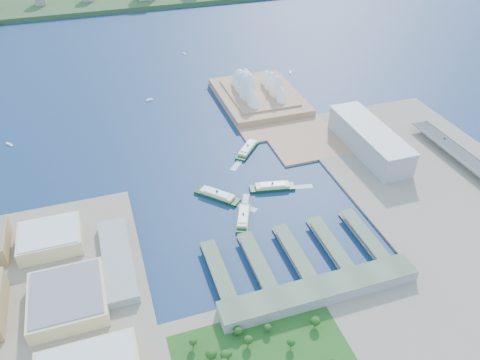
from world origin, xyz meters
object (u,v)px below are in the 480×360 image
object	(u,v)px
opera_house	(259,83)
ferry_c	(243,216)
ferry_b	(248,148)
car_c	(445,139)
ferry_d	(272,186)
ferry_a	(217,194)
toaster_building	(369,140)

from	to	relation	value
opera_house	ferry_c	xyz separation A→B (m)	(-123.08, -282.47, -27.08)
opera_house	ferry_b	world-z (taller)	opera_house
ferry_c	ferry_b	bearing A→B (deg)	-87.94
car_c	ferry_b	bearing A→B (deg)	163.31
opera_house	ferry_d	xyz separation A→B (m)	(-69.49, -238.53, -26.62)
ferry_a	car_c	world-z (taller)	car_c
toaster_building	car_c	size ratio (longest dim) A/B	36.01
toaster_building	ferry_b	distance (m)	169.81
ferry_a	ferry_d	size ratio (longest dim) A/B	1.03
ferry_b	ferry_d	distance (m)	94.64
toaster_building	ferry_d	size ratio (longest dim) A/B	2.72
opera_house	toaster_building	size ratio (longest dim) A/B	1.16
ferry_b	car_c	xyz separation A→B (m)	(268.56, -80.52, 10.04)
ferry_b	ferry_d	xyz separation A→B (m)	(0.07, -94.64, -0.05)
ferry_a	ferry_c	size ratio (longest dim) A/B	1.13
toaster_building	ferry_b	world-z (taller)	toaster_building
ferry_c	car_c	size ratio (longest dim) A/B	12.08
ferry_d	car_c	xyz separation A→B (m)	(268.49, 14.12, 10.09)
opera_house	ferry_a	world-z (taller)	opera_house
ferry_c	car_c	xyz separation A→B (m)	(322.08, 58.06, 10.56)
toaster_building	ferry_c	bearing A→B (deg)	-158.84
ferry_c	ferry_d	world-z (taller)	ferry_d
opera_house	toaster_building	xyz separation A→B (m)	(90.00, -200.00, -11.50)
opera_house	ferry_a	distance (m)	273.74
ferry_d	opera_house	bearing A→B (deg)	-4.94
toaster_building	ferry_c	xyz separation A→B (m)	(-213.08, -82.47, -15.58)
ferry_c	ferry_d	size ratio (longest dim) A/B	0.91
opera_house	ferry_c	bearing A→B (deg)	-113.54
ferry_c	car_c	bearing A→B (deg)	-146.60
car_c	toaster_building	bearing A→B (deg)	167.38
toaster_building	ferry_b	xyz separation A→B (m)	(-159.56, 56.11, -15.06)
ferry_d	ferry_b	bearing A→B (deg)	11.34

